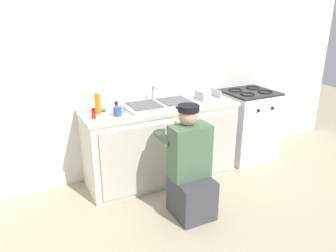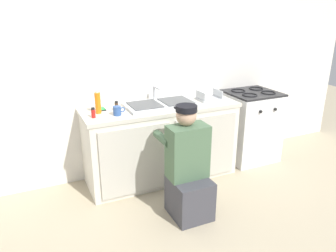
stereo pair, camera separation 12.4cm
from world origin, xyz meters
name	(u,v)px [view 1 (the left image)]	position (x,y,z in m)	size (l,w,h in m)	color
ground_plane	(172,187)	(0.00, 0.00, 0.00)	(12.00, 12.00, 0.00)	tan
back_wall	(147,69)	(0.00, 0.65, 1.25)	(6.00, 0.10, 2.50)	silver
counter_cabinet	(161,144)	(0.00, 0.29, 0.43)	(1.74, 0.62, 0.85)	silver
countertop	(160,107)	(0.00, 0.30, 0.87)	(1.78, 0.62, 0.04)	beige
sink_double_basin	(160,104)	(0.00, 0.30, 0.91)	(0.80, 0.44, 0.19)	silver
stove_range	(247,125)	(1.29, 0.30, 0.46)	(0.64, 0.62, 0.93)	white
plumber_person	(190,171)	(-0.06, -0.50, 0.46)	(0.42, 0.61, 1.10)	#3F3F47
cell_phone	(101,110)	(-0.64, 0.43, 0.90)	(0.07, 0.14, 0.01)	black
spice_bottle_pepper	(116,107)	(-0.50, 0.32, 0.95)	(0.04, 0.04, 0.10)	#513823
coffee_mug	(118,111)	(-0.54, 0.17, 0.94)	(0.13, 0.08, 0.09)	#335699
spice_bottle_red	(94,114)	(-0.78, 0.19, 0.95)	(0.04, 0.04, 0.10)	red
dish_rack_tray	(208,97)	(0.63, 0.29, 0.92)	(0.28, 0.22, 0.11)	#B2B7BC
soap_bottle_orange	(98,103)	(-0.70, 0.31, 1.01)	(0.06, 0.06, 0.25)	orange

